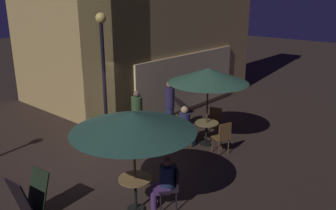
{
  "coord_description": "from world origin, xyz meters",
  "views": [
    {
      "loc": [
        -5.66,
        -7.31,
        4.5
      ],
      "look_at": [
        1.65,
        -0.93,
        1.42
      ],
      "focal_mm": 37.93,
      "sensor_mm": 36.0,
      "label": 1
    }
  ],
  "objects_px": {
    "patron_seated_0": "(165,180)",
    "patron_standing_3": "(170,108)",
    "cafe_chair_1": "(215,119)",
    "cafe_chair_3": "(223,136)",
    "menu_sandwich_board": "(30,197)",
    "patron_standing_2": "(137,118)",
    "patio_umbrella_0": "(133,122)",
    "cafe_chair_0": "(172,183)",
    "street_lamp_near_corner": "(103,66)",
    "patio_umbrella_1": "(208,76)",
    "cafe_chair_2": "(181,128)",
    "cafe_table_0": "(135,187)",
    "patron_seated_1": "(186,124)",
    "cafe_table_1": "(206,129)"
  },
  "relations": [
    {
      "from": "patron_seated_0",
      "to": "patron_standing_2",
      "type": "relative_size",
      "value": 0.71
    },
    {
      "from": "patron_standing_2",
      "to": "patron_standing_3",
      "type": "xyz_separation_m",
      "value": [
        1.23,
        -0.25,
        0.07
      ]
    },
    {
      "from": "menu_sandwich_board",
      "to": "patron_standing_3",
      "type": "height_order",
      "value": "patron_standing_3"
    },
    {
      "from": "street_lamp_near_corner",
      "to": "cafe_table_0",
      "type": "distance_m",
      "value": 3.56
    },
    {
      "from": "cafe_chair_1",
      "to": "cafe_chair_3",
      "type": "xyz_separation_m",
      "value": [
        -1.07,
        -1.0,
        0.03
      ]
    },
    {
      "from": "street_lamp_near_corner",
      "to": "patron_standing_2",
      "type": "height_order",
      "value": "street_lamp_near_corner"
    },
    {
      "from": "cafe_chair_1",
      "to": "patron_standing_2",
      "type": "relative_size",
      "value": 0.54
    },
    {
      "from": "street_lamp_near_corner",
      "to": "patio_umbrella_1",
      "type": "xyz_separation_m",
      "value": [
        2.51,
        -1.67,
        -0.45
      ]
    },
    {
      "from": "cafe_table_0",
      "to": "patio_umbrella_0",
      "type": "relative_size",
      "value": 0.3
    },
    {
      "from": "menu_sandwich_board",
      "to": "patio_umbrella_1",
      "type": "relative_size",
      "value": 0.41
    },
    {
      "from": "cafe_chair_3",
      "to": "patio_umbrella_1",
      "type": "bearing_deg",
      "value": 0.0
    },
    {
      "from": "menu_sandwich_board",
      "to": "cafe_table_0",
      "type": "xyz_separation_m",
      "value": [
        1.62,
        -1.42,
        0.05
      ]
    },
    {
      "from": "patio_umbrella_1",
      "to": "patio_umbrella_0",
      "type": "bearing_deg",
      "value": -167.01
    },
    {
      "from": "menu_sandwich_board",
      "to": "patron_seated_1",
      "type": "distance_m",
      "value": 4.99
    },
    {
      "from": "cafe_chair_2",
      "to": "patron_standing_3",
      "type": "bearing_deg",
      "value": 98.77
    },
    {
      "from": "street_lamp_near_corner",
      "to": "patron_standing_3",
      "type": "bearing_deg",
      "value": -6.99
    },
    {
      "from": "patio_umbrella_1",
      "to": "cafe_chair_3",
      "type": "relative_size",
      "value": 2.46
    },
    {
      "from": "patio_umbrella_0",
      "to": "cafe_chair_2",
      "type": "xyz_separation_m",
      "value": [
        3.24,
        1.39,
        -1.45
      ]
    },
    {
      "from": "menu_sandwich_board",
      "to": "cafe_chair_3",
      "type": "distance_m",
      "value": 5.38
    },
    {
      "from": "cafe_table_0",
      "to": "cafe_chair_1",
      "type": "bearing_deg",
      "value": 13.55
    },
    {
      "from": "cafe_chair_2",
      "to": "cafe_table_1",
      "type": "bearing_deg",
      "value": -0.0
    },
    {
      "from": "cafe_chair_0",
      "to": "patron_standing_2",
      "type": "xyz_separation_m",
      "value": [
        1.91,
        3.02,
        0.27
      ]
    },
    {
      "from": "street_lamp_near_corner",
      "to": "cafe_chair_3",
      "type": "relative_size",
      "value": 4.1
    },
    {
      "from": "cafe_table_1",
      "to": "cafe_chair_0",
      "type": "relative_size",
      "value": 0.74
    },
    {
      "from": "cafe_table_0",
      "to": "cafe_chair_2",
      "type": "relative_size",
      "value": 0.79
    },
    {
      "from": "cafe_chair_3",
      "to": "cafe_chair_1",
      "type": "bearing_deg",
      "value": -27.1
    },
    {
      "from": "street_lamp_near_corner",
      "to": "cafe_chair_0",
      "type": "relative_size",
      "value": 4.12
    },
    {
      "from": "patio_umbrella_0",
      "to": "patron_seated_0",
      "type": "height_order",
      "value": "patio_umbrella_0"
    },
    {
      "from": "patio_umbrella_1",
      "to": "patron_standing_3",
      "type": "xyz_separation_m",
      "value": [
        -0.14,
        1.38,
        -1.25
      ]
    },
    {
      "from": "menu_sandwich_board",
      "to": "patron_standing_2",
      "type": "xyz_separation_m",
      "value": [
        4.13,
        1.09,
        0.35
      ]
    },
    {
      "from": "patron_standing_3",
      "to": "cafe_chair_0",
      "type": "bearing_deg",
      "value": -85.76
    },
    {
      "from": "patio_umbrella_0",
      "to": "cafe_chair_2",
      "type": "relative_size",
      "value": 2.59
    },
    {
      "from": "cafe_chair_1",
      "to": "patron_seated_1",
      "type": "height_order",
      "value": "patron_seated_1"
    },
    {
      "from": "menu_sandwich_board",
      "to": "patron_standing_2",
      "type": "relative_size",
      "value": 0.58
    },
    {
      "from": "cafe_table_1",
      "to": "cafe_chair_3",
      "type": "relative_size",
      "value": 0.74
    },
    {
      "from": "cafe_chair_3",
      "to": "patron_seated_0",
      "type": "xyz_separation_m",
      "value": [
        -3.12,
        -0.54,
        0.1
      ]
    },
    {
      "from": "cafe_chair_3",
      "to": "cafe_chair_2",
      "type": "bearing_deg",
      "value": 35.56
    },
    {
      "from": "menu_sandwich_board",
      "to": "patron_seated_0",
      "type": "relative_size",
      "value": 0.82
    },
    {
      "from": "patio_umbrella_0",
      "to": "patron_standing_2",
      "type": "relative_size",
      "value": 1.5
    },
    {
      "from": "menu_sandwich_board",
      "to": "patio_umbrella_0",
      "type": "bearing_deg",
      "value": -46.36
    },
    {
      "from": "patron_seated_0",
      "to": "patron_standing_3",
      "type": "xyz_separation_m",
      "value": [
        3.26,
        2.68,
        0.24
      ]
    },
    {
      "from": "patio_umbrella_0",
      "to": "cafe_table_1",
      "type": "bearing_deg",
      "value": 12.99
    },
    {
      "from": "cafe_table_0",
      "to": "patron_standing_2",
      "type": "distance_m",
      "value": 3.57
    },
    {
      "from": "cafe_chair_1",
      "to": "patron_standing_3",
      "type": "relative_size",
      "value": 0.51
    },
    {
      "from": "menu_sandwich_board",
      "to": "cafe_chair_3",
      "type": "relative_size",
      "value": 1.01
    },
    {
      "from": "cafe_chair_2",
      "to": "cafe_chair_3",
      "type": "xyz_separation_m",
      "value": [
        0.35,
        -1.26,
        -0.0
      ]
    },
    {
      "from": "cafe_table_1",
      "to": "patron_seated_0",
      "type": "relative_size",
      "value": 0.6
    },
    {
      "from": "cafe_chair_3",
      "to": "patron_standing_2",
      "type": "bearing_deg",
      "value": 44.35
    },
    {
      "from": "cafe_table_0",
      "to": "patio_umbrella_0",
      "type": "distance_m",
      "value": 1.48
    },
    {
      "from": "patio_umbrella_1",
      "to": "cafe_chair_0",
      "type": "height_order",
      "value": "patio_umbrella_1"
    }
  ]
}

